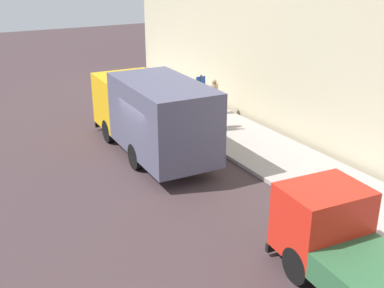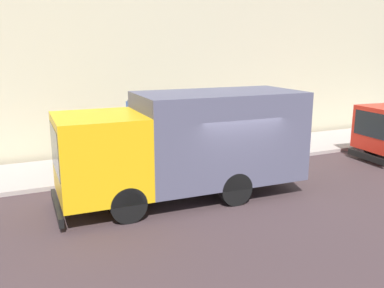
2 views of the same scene
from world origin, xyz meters
The scene contains 8 objects.
ground centered at (0.00, 0.00, 0.00)m, with size 80.00×80.00×0.00m, color #403033.
sidewalk centered at (4.68, 0.00, 0.07)m, with size 3.36×30.00×0.15m, color #A99E99.
building_facade centered at (6.86, 0.00, 4.62)m, with size 0.50×30.00×9.24m, color beige.
large_utility_truck centered at (0.68, 1.14, 1.73)m, with size 2.73×7.42×3.17m.
pedestrian_walking centered at (3.95, 2.01, 0.99)m, with size 0.50×0.50×1.61m.
pedestrian_standing centered at (5.39, 4.10, 1.05)m, with size 0.50×0.50×1.72m.
pedestrian_third centered at (4.23, 2.27, 1.06)m, with size 0.46×0.46×1.70m.
street_sign_post centered at (3.46, 2.11, 1.66)m, with size 0.44×0.08×2.57m.
Camera 2 is at (-10.17, 5.94, 4.43)m, focal length 38.47 mm.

